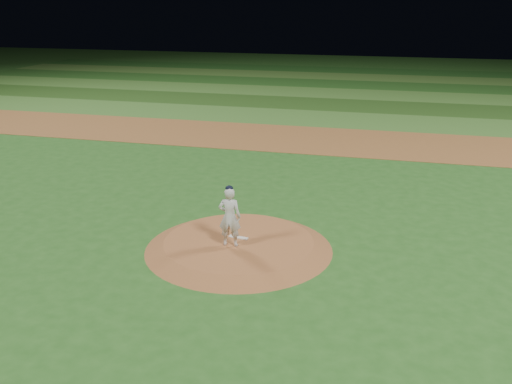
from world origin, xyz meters
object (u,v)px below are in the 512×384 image
at_px(pitchers_mound, 239,245).
at_px(pitcher_on_mound, 230,216).
at_px(rosin_bag, 227,223).
at_px(pitching_rubber, 238,237).

distance_m(pitchers_mound, pitcher_on_mound, 1.09).
relative_size(pitchers_mound, pitcher_on_mound, 3.04).
distance_m(rosin_bag, pitcher_on_mound, 1.84).
distance_m(pitching_rubber, rosin_bag, 1.15).
height_order(pitching_rubber, pitcher_on_mound, pitcher_on_mound).
height_order(pitchers_mound, pitching_rubber, pitching_rubber).
relative_size(rosin_bag, pitcher_on_mound, 0.06).
bearing_deg(pitchers_mound, pitching_rubber, 109.28).
relative_size(pitchers_mound, rosin_bag, 52.36).
bearing_deg(pitcher_on_mound, pitching_rubber, 81.96).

